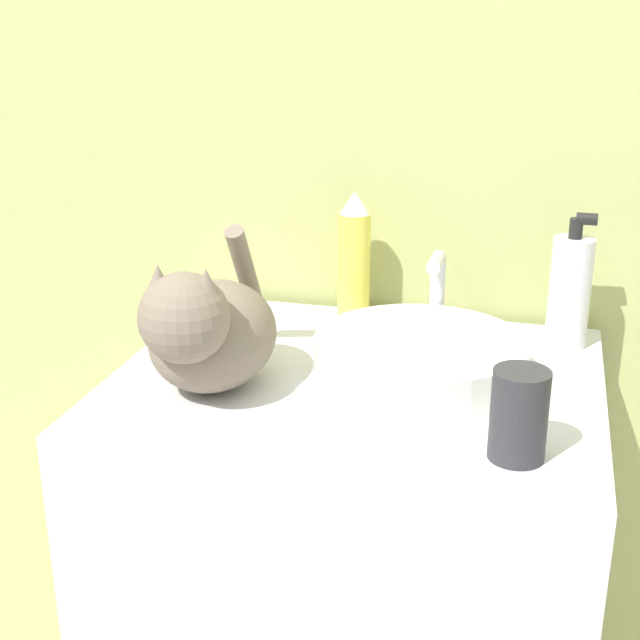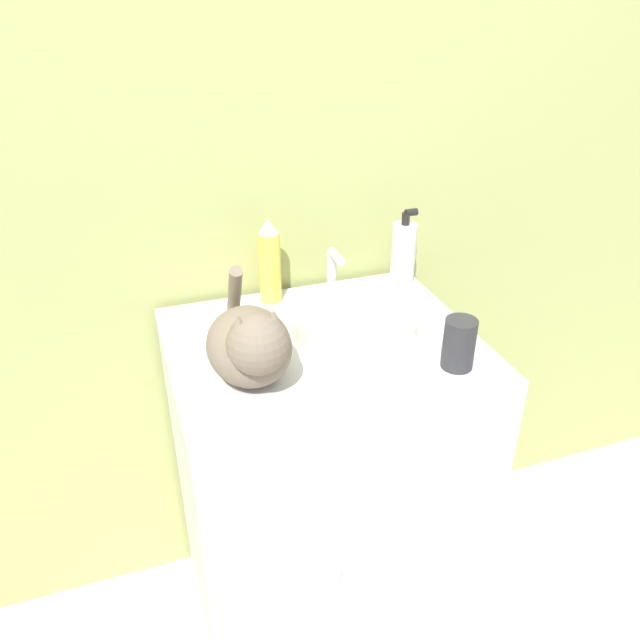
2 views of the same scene
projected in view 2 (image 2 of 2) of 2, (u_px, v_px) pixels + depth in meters
wall_back at (279, 153)px, 1.48m from camera, size 6.00×0.05×2.50m
vanity_cabinet at (323, 492)px, 1.61m from camera, size 0.68×0.57×0.91m
sink_basin at (356, 320)px, 1.41m from camera, size 0.30×0.30×0.06m
faucet at (332, 280)px, 1.53m from camera, size 0.15×0.08×0.14m
cat at (251, 344)px, 1.21m from camera, size 0.17×0.32×0.20m
soap_bottle at (403, 255)px, 1.58m from camera, size 0.06×0.06×0.21m
spray_bottle at (270, 262)px, 1.50m from camera, size 0.05×0.05×0.21m
cup at (459, 344)px, 1.27m from camera, size 0.07×0.07×0.11m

